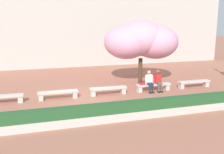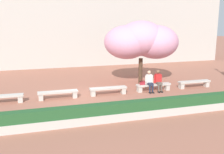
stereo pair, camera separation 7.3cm
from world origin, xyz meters
TOP-DOWN VIEW (x-y plane):
  - ground_plane at (0.00, 0.00)m, footprint 100.00×100.00m
  - building_facade at (0.00, 11.93)m, footprint 33.15×4.00m
  - stone_bench_near_west at (-4.32, 0.00)m, footprint 2.18×0.46m
  - stone_bench_center at (-1.44, 0.00)m, footprint 2.18×0.46m
  - stone_bench_near_east at (1.44, 0.00)m, footprint 2.18×0.46m
  - stone_bench_east_end at (4.32, -0.00)m, footprint 2.18×0.46m
  - stone_bench_far_east at (7.20, 0.00)m, footprint 2.18×0.46m
  - person_seated_left at (4.02, -0.05)m, footprint 0.51×0.69m
  - person_seated_right at (4.61, -0.05)m, footprint 0.51×0.70m
  - handbag at (3.58, -0.01)m, footprint 0.30×0.15m
  - cherry_tree_main at (4.35, 2.15)m, footprint 4.89×3.64m
  - planter_hedge_foreground at (0.00, -3.97)m, footprint 19.95×0.50m

SIDE VIEW (x-z plane):
  - ground_plane at x=0.00m, z-range 0.00..0.00m
  - stone_bench_near_west at x=-4.32m, z-range 0.09..0.54m
  - stone_bench_center at x=-1.44m, z-range 0.09..0.54m
  - stone_bench_near_east at x=1.44m, z-range 0.09..0.54m
  - stone_bench_east_end at x=4.32m, z-range 0.09..0.54m
  - stone_bench_far_east at x=7.20m, z-range 0.09..0.54m
  - planter_hedge_foreground at x=0.00m, z-range -0.01..0.79m
  - handbag at x=3.58m, z-range 0.41..0.75m
  - person_seated_left at x=4.02m, z-range 0.05..1.34m
  - person_seated_right at x=4.61m, z-range 0.05..1.34m
  - cherry_tree_main at x=4.35m, z-range 0.79..5.04m
  - building_facade at x=0.00m, z-range 0.00..7.62m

